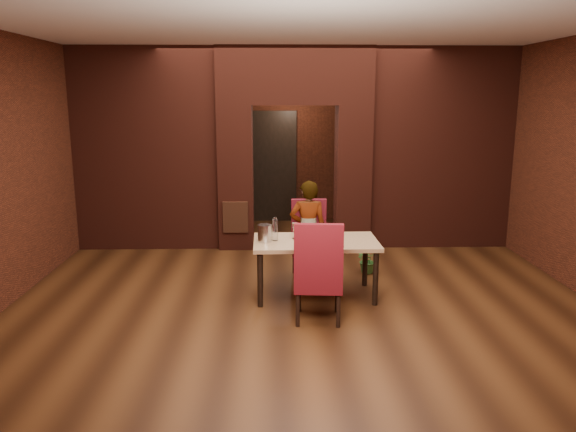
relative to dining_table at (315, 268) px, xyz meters
name	(u,v)px	position (x,y,z in m)	size (l,w,h in m)	color
floor	(300,285)	(-0.18, 0.39, -0.36)	(8.00, 8.00, 0.00)	#482712
ceiling	(301,32)	(-0.18, 0.39, 2.84)	(7.00, 8.00, 0.04)	silver
wall_back	(291,140)	(-0.18, 4.39, 1.24)	(7.00, 0.04, 3.20)	#612614
wall_front	(334,251)	(-0.18, -3.61, 1.24)	(7.00, 0.04, 3.20)	#612614
wall_left	(20,165)	(-3.68, 0.39, 1.24)	(0.04, 8.00, 3.20)	#612614
wall_right	(574,164)	(3.32, 0.39, 1.24)	(0.04, 8.00, 3.20)	#612614
pillar_left	(236,177)	(-1.13, 2.39, 0.79)	(0.55, 0.55, 2.30)	maroon
pillar_right	(353,177)	(0.77, 2.39, 0.79)	(0.55, 0.55, 2.30)	maroon
lintel	(295,76)	(-0.18, 2.39, 2.39)	(2.45, 0.55, 0.90)	maroon
wing_wall_left	(147,150)	(-2.54, 2.39, 1.24)	(2.27, 0.35, 3.20)	maroon
wing_wall_right	(440,149)	(2.19, 2.39, 1.24)	(2.27, 0.35, 3.20)	maroon
vent_panel	(235,217)	(-1.13, 2.10, 0.19)	(0.40, 0.03, 0.50)	#A2512F
rear_door	(270,168)	(-0.58, 4.33, 0.69)	(0.90, 0.08, 2.10)	black
rear_door_frame	(270,168)	(-0.58, 4.29, 0.69)	(1.02, 0.04, 2.22)	black
dining_table	(315,268)	(0.00, 0.00, 0.00)	(1.52, 0.85, 0.71)	tan
chair_far	(310,240)	(-0.03, 0.72, 0.17)	(0.48, 0.48, 1.06)	maroon
chair_near	(318,270)	(-0.03, -0.76, 0.22)	(0.52, 0.52, 1.15)	maroon
person_seated	(308,230)	(-0.05, 0.66, 0.32)	(0.49, 0.32, 1.36)	white
wine_glass_a	(295,231)	(-0.25, 0.10, 0.45)	(0.08, 0.08, 0.20)	white
wine_glass_b	(314,234)	(-0.03, -0.04, 0.45)	(0.08, 0.08, 0.19)	white
wine_glass_c	(327,234)	(0.12, -0.12, 0.47)	(0.09, 0.09, 0.22)	silver
tasting_sheet	(310,242)	(-0.08, -0.09, 0.36)	(0.28, 0.20, 0.00)	white
wine_bucket	(265,233)	(-0.62, -0.04, 0.46)	(0.17, 0.17, 0.21)	silver
water_bottle	(275,229)	(-0.50, 0.02, 0.50)	(0.07, 0.07, 0.29)	white
potted_plant	(368,260)	(0.81, 0.90, -0.17)	(0.34, 0.30, 0.38)	#38702F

